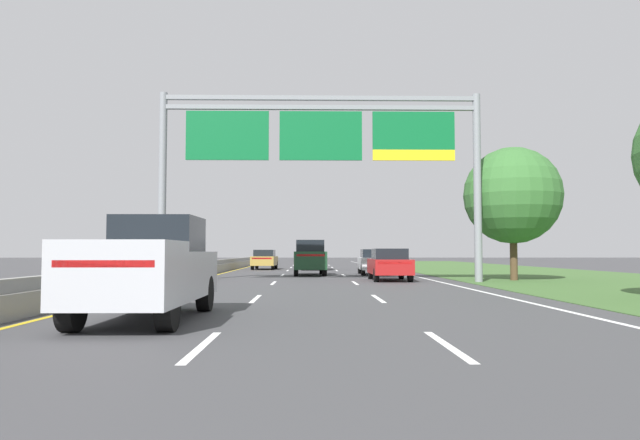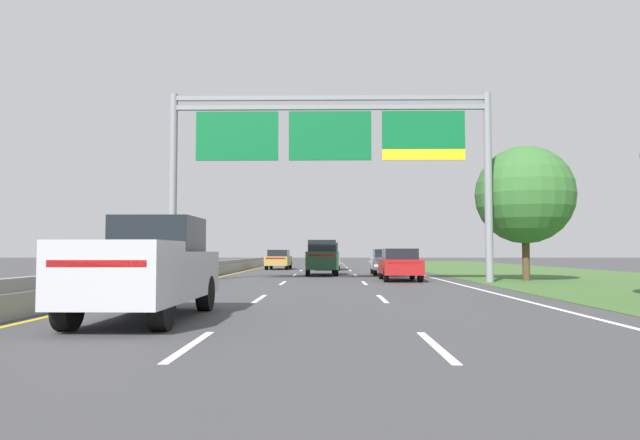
% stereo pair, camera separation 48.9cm
% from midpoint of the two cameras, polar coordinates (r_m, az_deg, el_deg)
% --- Properties ---
extents(ground_plane, '(220.00, 220.00, 0.00)m').
position_cam_midpoint_polar(ground_plane, '(33.55, -1.07, -5.48)').
color(ground_plane, '#3D3D3F').
extents(lane_striping, '(11.96, 106.00, 0.01)m').
position_cam_midpoint_polar(lane_striping, '(33.10, -1.07, -5.51)').
color(lane_striping, white).
rests_on(lane_striping, ground).
extents(grass_verge_right, '(14.00, 110.00, 0.02)m').
position_cam_midpoint_polar(grass_verge_right, '(36.34, 21.60, -5.07)').
color(grass_verge_right, '#3D602D').
rests_on(grass_verge_right, ground).
extents(median_barrier_concrete, '(0.60, 110.00, 0.85)m').
position_cam_midpoint_polar(median_barrier_concrete, '(34.18, -12.24, -4.78)').
color(median_barrier_concrete, gray).
rests_on(median_barrier_concrete, ground).
extents(overhead_sign_gantry, '(15.06, 0.42, 8.85)m').
position_cam_midpoint_polar(overhead_sign_gantry, '(27.90, -0.44, 7.10)').
color(overhead_sign_gantry, gray).
rests_on(overhead_sign_gantry, ground).
extents(pickup_truck_silver, '(2.03, 5.41, 2.20)m').
position_cam_midpoint_polar(pickup_truck_silver, '(13.04, -17.10, -4.43)').
color(pickup_truck_silver, '#B2B5BA').
rests_on(pickup_truck_silver, ground).
extents(car_red_right_lane_sedan, '(1.87, 4.42, 1.57)m').
position_cam_midpoint_polar(car_red_right_lane_sedan, '(29.61, 6.20, -4.21)').
color(car_red_right_lane_sedan, maroon).
rests_on(car_red_right_lane_sedan, ground).
extents(car_grey_centre_lane_suv, '(2.03, 4.75, 2.11)m').
position_cam_midpoint_polar(car_grey_centre_lane_suv, '(46.89, -0.99, -3.45)').
color(car_grey_centre_lane_suv, slate).
rests_on(car_grey_centre_lane_suv, ground).
extents(car_white_right_lane_sedan, '(1.91, 4.44, 1.57)m').
position_cam_midpoint_polar(car_white_right_lane_sedan, '(37.17, 4.84, -3.98)').
color(car_white_right_lane_sedan, silver).
rests_on(car_white_right_lane_sedan, ground).
extents(car_gold_left_lane_sedan, '(1.94, 4.45, 1.57)m').
position_cam_midpoint_polar(car_gold_left_lane_sedan, '(48.19, -5.62, -3.76)').
color(car_gold_left_lane_sedan, '#A38438').
rests_on(car_gold_left_lane_sedan, ground).
extents(car_darkgreen_centre_lane_suv, '(2.03, 4.75, 2.11)m').
position_cam_midpoint_polar(car_darkgreen_centre_lane_suv, '(36.13, -1.40, -3.57)').
color(car_darkgreen_centre_lane_suv, '#193D23').
rests_on(car_darkgreen_centre_lane_suv, ground).
extents(roadside_tree_mid, '(4.77, 4.77, 6.59)m').
position_cam_midpoint_polar(roadside_tree_mid, '(30.80, 17.56, 2.25)').
color(roadside_tree_mid, '#4C3823').
rests_on(roadside_tree_mid, ground).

